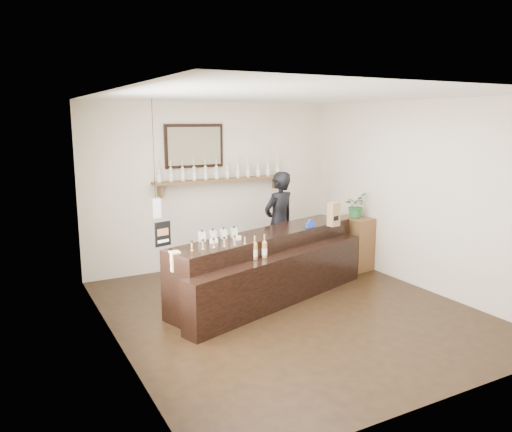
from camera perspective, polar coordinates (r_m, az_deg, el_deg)
The scene contains 10 objects.
ground at distance 6.80m, azimuth 3.85°, elevation -10.71°, with size 5.00×5.00×0.00m, color black.
room_shell at distance 6.37m, azimuth 4.05°, elevation 3.68°, with size 5.00×5.00×5.00m.
back_wall_decor at distance 8.40m, azimuth -5.51°, elevation 5.76°, with size 2.66×0.96×1.69m.
counter at distance 7.14m, azimuth 1.73°, elevation -5.91°, with size 3.33×1.88×1.08m.
promo_sign at distance 6.44m, azimuth -10.61°, elevation -2.03°, with size 0.22×0.08×0.31m.
paper_bag at distance 7.61m, azimuth 8.87°, elevation 0.20°, with size 0.18×0.15×0.36m.
tape_dispenser at distance 7.49m, azimuth 6.23°, elevation -0.95°, with size 0.15×0.08×0.12m.
side_cabinet at distance 8.68m, azimuth 11.11°, elevation -3.03°, with size 0.54×0.67×0.88m.
potted_plant at distance 8.55m, azimuth 11.27°, elevation 1.19°, with size 0.37×0.32×0.42m, color #2B6D34.
shopkeeper at distance 8.18m, azimuth 2.65°, elevation -0.00°, with size 0.70×0.46×1.91m, color black.
Camera 1 is at (-3.37, -5.35, 2.50)m, focal length 35.00 mm.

